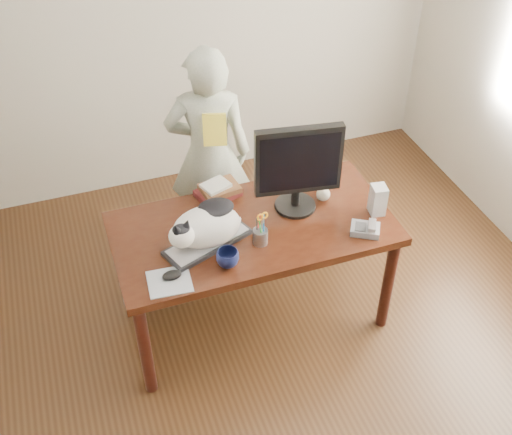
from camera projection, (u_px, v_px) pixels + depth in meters
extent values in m
plane|color=black|center=(287.00, 388.00, 3.70)|extent=(4.50, 4.50, 0.00)
plane|color=beige|center=(175.00, 14.00, 4.45)|extent=(4.00, 0.00, 4.00)
cube|color=black|center=(253.00, 229.00, 3.67)|extent=(1.60, 0.80, 0.05)
cylinder|color=black|center=(145.00, 349.00, 3.48)|extent=(0.07, 0.07, 0.70)
cylinder|color=black|center=(388.00, 284.00, 3.85)|extent=(0.07, 0.07, 0.70)
cylinder|color=black|center=(123.00, 266.00, 3.97)|extent=(0.07, 0.07, 0.70)
cylinder|color=black|center=(340.00, 216.00, 4.34)|extent=(0.07, 0.07, 0.70)
cube|color=black|center=(235.00, 232.00, 4.14)|extent=(1.45, 0.03, 0.50)
cube|color=black|center=(208.00, 242.00, 3.52)|extent=(0.53, 0.35, 0.02)
cube|color=#A7A8AC|center=(208.00, 240.00, 3.52)|extent=(0.49, 0.31, 0.01)
ellipsoid|color=white|center=(207.00, 227.00, 3.45)|extent=(0.43, 0.35, 0.23)
ellipsoid|color=white|center=(182.00, 236.00, 3.32)|extent=(0.17, 0.17, 0.13)
ellipsoid|color=black|center=(181.00, 230.00, 3.29)|extent=(0.12, 0.12, 0.05)
cone|color=black|center=(177.00, 229.00, 3.25)|extent=(0.08, 0.08, 0.08)
cone|color=black|center=(187.00, 224.00, 3.28)|extent=(0.08, 0.07, 0.08)
ellipsoid|color=black|center=(216.00, 207.00, 3.42)|extent=(0.24, 0.22, 0.05)
cylinder|color=white|center=(227.00, 218.00, 3.62)|extent=(0.15, 0.13, 0.05)
cylinder|color=black|center=(295.00, 205.00, 3.78)|extent=(0.27, 0.27, 0.02)
cylinder|color=black|center=(296.00, 197.00, 3.73)|extent=(0.05, 0.05, 0.11)
cube|color=black|center=(298.00, 160.00, 3.54)|extent=(0.49, 0.13, 0.42)
cube|color=black|center=(300.00, 163.00, 3.52)|extent=(0.44, 0.07, 0.35)
cylinder|color=gray|center=(260.00, 236.00, 3.51)|extent=(0.10, 0.10, 0.09)
cylinder|color=black|center=(257.00, 226.00, 3.46)|extent=(0.02, 0.04, 0.14)
cylinder|color=#0C5AA9|center=(264.00, 226.00, 3.46)|extent=(0.02, 0.04, 0.14)
cylinder|color=red|center=(259.00, 224.00, 3.47)|extent=(0.01, 0.04, 0.14)
cylinder|color=#1A841E|center=(260.00, 228.00, 3.45)|extent=(0.02, 0.02, 0.14)
cylinder|color=silver|center=(262.00, 224.00, 3.45)|extent=(0.02, 0.02, 0.10)
cylinder|color=silver|center=(263.00, 224.00, 3.46)|extent=(0.01, 0.02, 0.10)
torus|color=orange|center=(260.00, 217.00, 3.41)|extent=(0.04, 0.03, 0.04)
torus|color=orange|center=(265.00, 215.00, 3.43)|extent=(0.04, 0.03, 0.04)
cube|color=#A0A5AC|center=(169.00, 281.00, 3.31)|extent=(0.24, 0.22, 0.01)
ellipsoid|color=black|center=(172.00, 275.00, 3.32)|extent=(0.11, 0.07, 0.04)
imported|color=#0D1234|center=(228.00, 258.00, 3.38)|extent=(0.16, 0.16, 0.10)
cube|color=slate|center=(365.00, 229.00, 3.60)|extent=(0.20, 0.18, 0.04)
cube|color=#3B3A3D|center=(361.00, 227.00, 3.58)|extent=(0.09, 0.10, 0.01)
cube|color=silver|center=(372.00, 225.00, 3.58)|extent=(0.10, 0.14, 0.05)
cube|color=#ADADAF|center=(378.00, 200.00, 3.68)|extent=(0.10, 0.10, 0.19)
sphere|color=silver|center=(323.00, 194.00, 3.81)|extent=(0.08, 0.08, 0.08)
cube|color=#4B1414|center=(218.00, 193.00, 3.85)|extent=(0.28, 0.24, 0.04)
cube|color=#53331C|center=(220.00, 188.00, 3.83)|extent=(0.24, 0.20, 0.03)
cube|color=silver|center=(216.00, 185.00, 3.80)|extent=(0.19, 0.17, 0.02)
cube|color=slate|center=(315.00, 177.00, 3.96)|extent=(0.17, 0.22, 0.05)
cube|color=#3B3A3D|center=(317.00, 175.00, 3.92)|extent=(0.11, 0.11, 0.01)
imported|color=beige|center=(209.00, 154.00, 4.18)|extent=(0.63, 0.50, 1.52)
cube|color=yellow|center=(215.00, 130.00, 3.87)|extent=(0.16, 0.12, 0.20)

